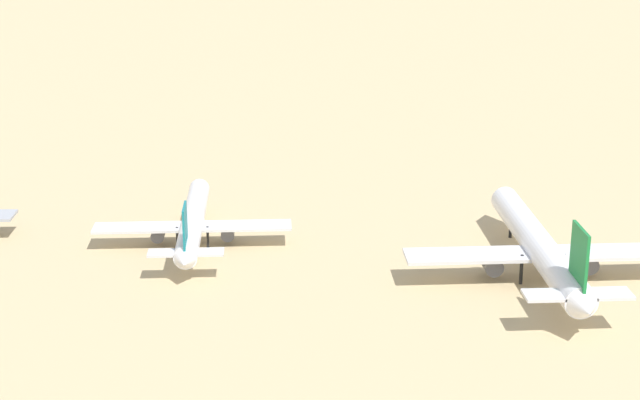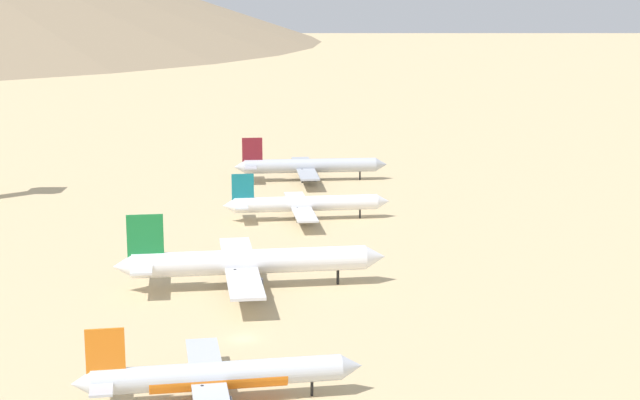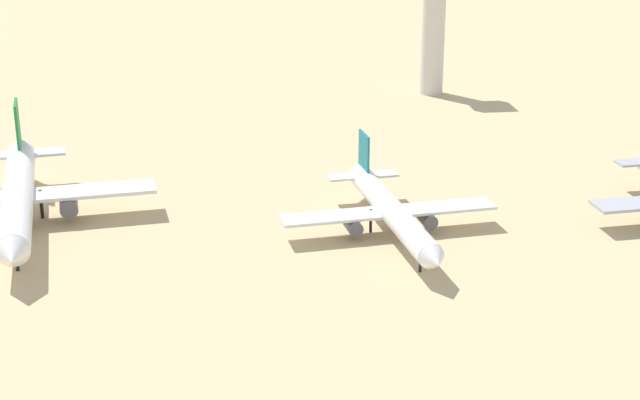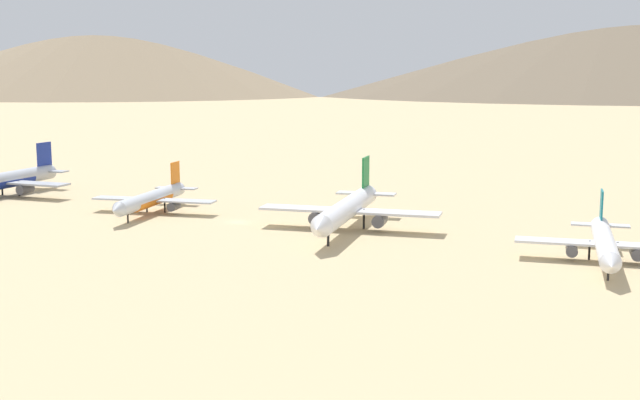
% 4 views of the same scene
% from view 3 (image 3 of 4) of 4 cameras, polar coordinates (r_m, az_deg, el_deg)
% --- Properties ---
extents(parked_jet_3, '(46.89, 38.26, 13.53)m').
position_cam_3_polar(parked_jet_3, '(145.17, -16.75, 0.26)').
color(parked_jet_3, white).
rests_on(parked_jet_3, ground).
extents(parked_jet_4, '(37.04, 30.20, 10.68)m').
position_cam_3_polar(parked_jet_4, '(136.32, 4.04, -0.62)').
color(parked_jet_4, white).
rests_on(parked_jet_4, ground).
extents(control_tower, '(7.20, 7.20, 26.62)m').
position_cam_3_polar(control_tower, '(211.21, 6.46, 9.97)').
color(control_tower, beige).
rests_on(control_tower, ground).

